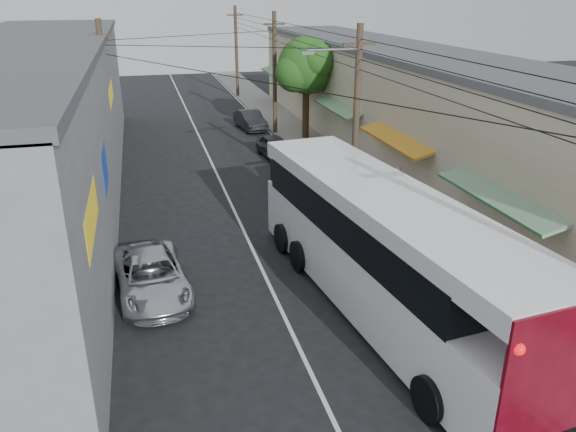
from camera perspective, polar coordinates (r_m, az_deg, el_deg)
name	(u,v)px	position (r m, az deg, el deg)	size (l,w,h in m)	color
sidewalk	(330,163)	(32.21, 4.28, 5.37)	(3.00, 80.00, 0.12)	slate
building_right	(392,99)	(34.96, 10.48, 11.60)	(7.09, 40.00, 6.25)	#AFA28B
building_left	(31,123)	(28.17, -24.64, 8.59)	(7.20, 36.00, 7.25)	gray
utility_poles	(270,93)	(30.69, -1.83, 12.39)	(11.80, 45.28, 8.00)	#473828
street_tree	(307,67)	(37.01, 1.97, 14.88)	(4.40, 4.00, 6.60)	#3F2B19
coach_bus	(382,249)	(17.09, 9.53, -3.34)	(4.24, 13.60, 3.86)	white
jeepney	(152,276)	(18.71, -13.69, -5.95)	(2.17, 4.70, 1.31)	silver
parked_suv	(308,180)	(26.97, 2.04, 3.69)	(2.16, 5.32, 1.55)	#A6A6AE
parked_car_mid	(275,147)	(33.34, -1.34, 7.03)	(1.51, 3.75, 1.28)	#2A2A2F
parked_car_far	(250,120)	(40.48, -3.84, 9.69)	(1.40, 4.03, 1.33)	#222227
pedestrian_near	(397,186)	(25.86, 10.98, 3.05)	(0.65, 0.43, 1.79)	pink
pedestrian_far	(390,208)	(23.40, 10.30, 0.82)	(0.77, 0.60, 1.59)	#8B9ACA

